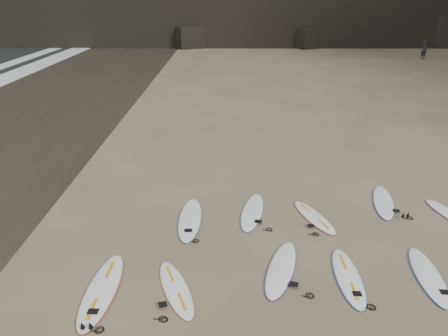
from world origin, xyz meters
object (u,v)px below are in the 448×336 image
object	(u,v)px
surfboard_8	(383,202)
surfboard_2	(281,268)
surfboard_7	(314,217)
person_a	(424,50)
surfboard_0	(102,289)
surfboard_5	(190,219)
surfboard_6	(252,211)
surfboard_1	(176,288)
surfboard_3	(348,277)
surfboard_4	(428,275)

from	to	relation	value
surfboard_8	surfboard_2	bearing A→B (deg)	-122.15
surfboard_7	person_a	world-z (taller)	person_a
surfboard_0	surfboard_5	bearing A→B (deg)	63.83
person_a	surfboard_6	bearing A→B (deg)	124.28
surfboard_8	surfboard_1	bearing A→B (deg)	-131.11
surfboard_0	surfboard_5	distance (m)	3.72
surfboard_3	surfboard_8	bearing A→B (deg)	62.95
surfboard_8	surfboard_5	bearing A→B (deg)	-155.95
surfboard_2	surfboard_6	distance (m)	2.99
surfboard_0	person_a	world-z (taller)	person_a
surfboard_2	surfboard_6	size ratio (longest dim) A/B	0.99
surfboard_6	surfboard_8	xyz separation A→B (m)	(4.22, 0.65, -0.00)
surfboard_4	surfboard_6	size ratio (longest dim) A/B	0.96
surfboard_4	surfboard_3	bearing A→B (deg)	-172.35
surfboard_3	person_a	bearing A→B (deg)	66.52
surfboard_1	surfboard_5	world-z (taller)	surfboard_5
surfboard_4	surfboard_7	bearing A→B (deg)	132.50
surfboard_0	surfboard_3	world-z (taller)	surfboard_0
surfboard_6	surfboard_8	bearing A→B (deg)	19.83
surfboard_3	person_a	world-z (taller)	person_a
surfboard_3	surfboard_4	distance (m)	1.91
surfboard_1	surfboard_8	xyz separation A→B (m)	(6.17, 4.36, 0.00)
surfboard_6	surfboard_8	world-z (taller)	same
surfboard_4	person_a	size ratio (longest dim) A/B	1.33
surfboard_1	person_a	xyz separation A→B (m)	(20.80, 36.11, 0.86)
surfboard_7	surfboard_8	size ratio (longest dim) A/B	0.89
surfboard_1	surfboard_5	distance (m)	3.24
surfboard_1	surfboard_2	distance (m)	2.59
surfboard_3	surfboard_5	size ratio (longest dim) A/B	0.89
surfboard_4	surfboard_8	world-z (taller)	surfboard_8
surfboard_0	surfboard_8	distance (m)	8.99
surfboard_6	surfboard_7	world-z (taller)	surfboard_6
surfboard_7	person_a	size ratio (longest dim) A/B	1.23
surfboard_1	surfboard_7	xyz separation A→B (m)	(3.77, 3.37, -0.00)
surfboard_6	surfboard_7	bearing A→B (deg)	0.58
surfboard_2	surfboard_7	world-z (taller)	surfboard_2
surfboard_0	person_a	xyz separation A→B (m)	(22.47, 36.16, 0.85)
surfboard_7	person_a	bearing A→B (deg)	43.24
surfboard_6	person_a	distance (m)	37.50
surfboard_7	surfboard_1	bearing A→B (deg)	-157.42
surfboard_4	surfboard_5	distance (m)	6.45
surfboard_8	surfboard_7	bearing A→B (deg)	-143.99
surfboard_1	surfboard_5	xyz separation A→B (m)	(0.08, 3.24, 0.01)
surfboard_3	surfboard_6	bearing A→B (deg)	123.84
surfboard_1	surfboard_3	size ratio (longest dim) A/B	0.94
person_a	surfboard_0	bearing A→B (deg)	122.62
person_a	surfboard_3	bearing A→B (deg)	129.27
surfboard_0	surfboard_3	xyz separation A→B (m)	(5.67, 0.48, -0.01)
surfboard_4	surfboard_8	distance (m)	3.88
surfboard_3	surfboard_5	world-z (taller)	surfboard_5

